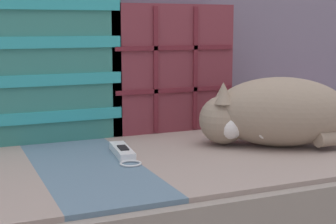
{
  "coord_description": "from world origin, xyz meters",
  "views": [
    {
      "loc": [
        -0.38,
        -1.05,
        0.68
      ],
      "look_at": [
        0.09,
        0.05,
        0.47
      ],
      "focal_mm": 55.0,
      "sensor_mm": 36.0,
      "label": 1
    }
  ],
  "objects_px": {
    "sleeping_cat": "(272,114)",
    "throw_pillow_quilted": "(166,67)",
    "game_remote_far": "(123,152)",
    "couch": "(122,223)",
    "throw_pillow_striped": "(39,60)"
  },
  "relations": [
    {
      "from": "sleeping_cat",
      "to": "throw_pillow_quilted",
      "type": "bearing_deg",
      "value": 115.59
    },
    {
      "from": "game_remote_far",
      "to": "couch",
      "type": "bearing_deg",
      "value": 77.38
    },
    {
      "from": "game_remote_far",
      "to": "throw_pillow_quilted",
      "type": "bearing_deg",
      "value": 49.65
    },
    {
      "from": "throw_pillow_quilted",
      "to": "sleeping_cat",
      "type": "relative_size",
      "value": 0.95
    },
    {
      "from": "game_remote_far",
      "to": "throw_pillow_striped",
      "type": "bearing_deg",
      "value": 118.45
    },
    {
      "from": "throw_pillow_quilted",
      "to": "sleeping_cat",
      "type": "height_order",
      "value": "throw_pillow_quilted"
    },
    {
      "from": "couch",
      "to": "throw_pillow_striped",
      "type": "xyz_separation_m",
      "value": [
        -0.16,
        0.21,
        0.4
      ]
    },
    {
      "from": "throw_pillow_striped",
      "to": "game_remote_far",
      "type": "xyz_separation_m",
      "value": [
        0.14,
        -0.26,
        -0.2
      ]
    },
    {
      "from": "throw_pillow_quilted",
      "to": "throw_pillow_striped",
      "type": "relative_size",
      "value": 0.87
    },
    {
      "from": "throw_pillow_striped",
      "to": "couch",
      "type": "bearing_deg",
      "value": -53.25
    },
    {
      "from": "throw_pillow_striped",
      "to": "throw_pillow_quilted",
      "type": "bearing_deg",
      "value": 0.07
    },
    {
      "from": "throw_pillow_quilted",
      "to": "game_remote_far",
      "type": "distance_m",
      "value": 0.39
    },
    {
      "from": "couch",
      "to": "sleeping_cat",
      "type": "height_order",
      "value": "sleeping_cat"
    },
    {
      "from": "couch",
      "to": "game_remote_far",
      "type": "height_order",
      "value": "game_remote_far"
    },
    {
      "from": "throw_pillow_quilted",
      "to": "throw_pillow_striped",
      "type": "bearing_deg",
      "value": -179.93
    }
  ]
}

